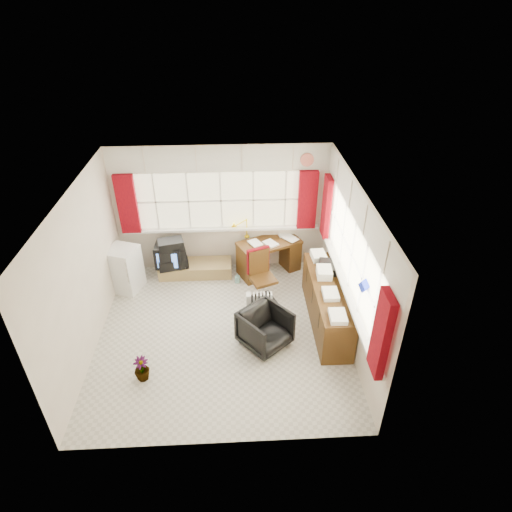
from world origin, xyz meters
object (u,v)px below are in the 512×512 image
Objects in this scene: desk at (269,255)px; task_chair at (260,274)px; radiator at (261,310)px; credenza at (327,303)px; crt_tv at (169,254)px; mini_fridge at (125,269)px; tv_bench at (196,268)px; office_chair at (265,329)px; desk_lamp at (247,224)px.

task_chair reaches higher than desk.
radiator is 1.10m from credenza.
credenza is 3.84× the size of crt_tv.
credenza is at bearing -17.62° from mini_fridge.
task_chair is 0.72× the size of tv_bench.
desk is 0.94× the size of tv_bench.
task_chair is 2.51m from mini_fridge.
desk is 1.46m from tv_bench.
office_chair is at bearing -155.21° from credenza.
mini_fridge reaches higher than crt_tv.
tv_bench is at bearing 17.72° from mini_fridge.
task_chair is at bearing -25.89° from crt_tv.
task_chair is at bearing -79.32° from desk_lamp.
desk_lamp reaches higher than office_chair.
radiator is at bearing -23.44° from mini_fridge.
tv_bench is at bearing 129.22° from radiator.
radiator is 1.88m from tv_bench.
radiator is at bearing -84.22° from desk_lamp.
task_chair is 1.46× the size of office_chair.
desk_lamp is 0.59× the size of office_chair.
office_chair is (0.00, -1.17, -0.22)m from task_chair.
task_chair is 1.89m from crt_tv.
crt_tv is at bearing -178.42° from tv_bench.
office_chair is 2.95m from mini_fridge.
radiator is at bearing 176.69° from credenza.
mini_fridge is at bearing 162.38° from credenza.
credenza reaches higher than desk.
desk_lamp is at bearing 15.27° from mini_fridge.
mini_fridge is (-2.69, -0.41, 0.05)m from desk.
tv_bench is at bearing -167.80° from desk_lamp.
office_chair is (-0.22, -2.02, -0.06)m from desk.
office_chair is at bearing -49.58° from crt_tv.
desk_lamp is at bearing 55.10° from office_chair.
mini_fridge reaches higher than tv_bench.
tv_bench is (-1.44, -0.01, -0.25)m from desk.
credenza is (1.06, 0.49, 0.07)m from office_chair.
mini_fridge reaches higher than office_chair.
desk is 0.75m from desk_lamp.
desk_lamp is 0.29× the size of tv_bench.
crt_tv reaches higher than tv_bench.
desk_lamp is 0.71× the size of radiator.
radiator is (0.17, -1.68, -0.73)m from desk_lamp.
task_chair is at bearing -104.61° from desk.
desk is 1.75m from credenza.
tv_bench is 1.63× the size of mini_fridge.
tv_bench is (-2.28, 1.52, -0.27)m from credenza.
credenza is at bearing -15.30° from office_chair.
office_chair is 1.20× the size of radiator.
credenza is at bearing -33.70° from tv_bench.
crt_tv is at bearing 151.33° from credenza.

